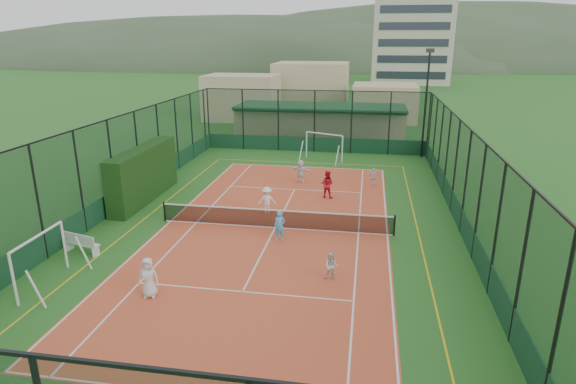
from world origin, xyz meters
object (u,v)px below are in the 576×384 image
object	(u,v)px
apartment_tower	(414,5)
child_far_right	(374,177)
futsal_goal_far	(324,147)
coach	(327,184)
white_bench	(82,242)
floodlight_ne	(426,104)
child_near_right	(331,266)
clubhouse	(320,123)
child_near_left	(148,278)
futsal_goal_near	(41,261)
child_near_mid	(280,226)
child_far_back	(301,171)
child_far_left	(267,200)

from	to	relation	value
apartment_tower	child_far_right	bearing A→B (deg)	-95.53
futsal_goal_far	coach	bearing A→B (deg)	-60.73
white_bench	floodlight_ne	bearing A→B (deg)	67.23
apartment_tower	child_near_right	size ratio (longest dim) A/B	26.62
clubhouse	apartment_tower	xyz separation A→B (m)	(12.00, 60.00, 13.43)
white_bench	child_near_left	distance (m)	5.47
futsal_goal_near	child_near_right	bearing A→B (deg)	-79.19
child_near_mid	child_near_right	size ratio (longest dim) A/B	1.25
clubhouse	child_near_left	world-z (taller)	clubhouse
futsal_goal_near	child_far_back	distance (m)	17.06
floodlight_ne	futsal_goal_far	world-z (taller)	floodlight_ne
futsal_goal_far	child_far_right	distance (m)	7.27
floodlight_ne	coach	xyz separation A→B (m)	(-6.49, -11.43, -3.30)
child_far_right	coach	bearing A→B (deg)	53.02
white_bench	child_near_mid	bearing A→B (deg)	34.09
apartment_tower	white_bench	world-z (taller)	apartment_tower
clubhouse	child_far_left	bearing A→B (deg)	-92.36
apartment_tower	futsal_goal_far	world-z (taller)	apartment_tower
clubhouse	child_far_right	xyz separation A→B (m)	(4.83, -14.05, -0.97)
clubhouse	child_near_right	size ratio (longest dim) A/B	13.49
child_far_left	futsal_goal_far	bearing A→B (deg)	-112.32
child_far_back	child_near_left	bearing A→B (deg)	92.78
child_far_left	white_bench	bearing A→B (deg)	28.42
clubhouse	coach	distance (m)	16.98
apartment_tower	child_near_left	distance (m)	91.67
child_near_mid	child_far_left	size ratio (longest dim) A/B	0.96
child_near_mid	coach	world-z (taller)	coach
child_near_left	floodlight_ne	bearing A→B (deg)	53.72
child_near_left	child_far_back	xyz separation A→B (m)	(3.40, 15.34, -0.03)
futsal_goal_far	child_near_mid	xyz separation A→B (m)	(-0.58, -15.60, -0.32)
white_bench	child_far_back	bearing A→B (deg)	72.59
futsal_goal_far	child_far_back	world-z (taller)	futsal_goal_far
white_bench	child_near_left	xyz separation A→B (m)	(4.54, -3.04, 0.28)
floodlight_ne	coach	distance (m)	13.55
futsal_goal_near	child_far_right	xyz separation A→B (m)	(12.45, 15.07, -0.40)
floodlight_ne	child_far_back	world-z (taller)	floodlight_ne
clubhouse	futsal_goal_near	size ratio (longest dim) A/B	4.89
apartment_tower	futsal_goal_near	bearing A→B (deg)	-102.42
clubhouse	child_far_back	size ratio (longest dim) A/B	10.32
coach	child_far_right	bearing A→B (deg)	-122.41
clubhouse	child_far_right	size ratio (longest dim) A/B	12.83
apartment_tower	coach	world-z (taller)	apartment_tower
white_bench	child_near_right	bearing A→B (deg)	12.04
apartment_tower	white_bench	size ratio (longest dim) A/B	17.01
futsal_goal_near	child_near_right	distance (m)	11.04
child_near_mid	child_far_back	world-z (taller)	child_far_back
futsal_goal_far	child_near_left	bearing A→B (deg)	-78.69
child_near_mid	child_far_back	size ratio (longest dim) A/B	0.96
apartment_tower	futsal_goal_far	size ratio (longest dim) A/B	9.39
clubhouse	white_bench	xyz separation A→B (m)	(-7.80, -26.23, -1.08)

